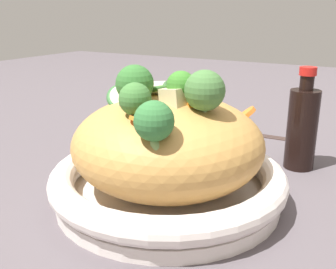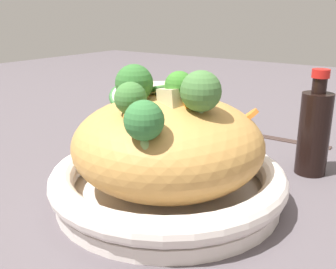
% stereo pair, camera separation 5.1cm
% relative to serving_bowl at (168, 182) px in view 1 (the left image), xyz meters
% --- Properties ---
extents(ground_plane, '(3.00, 3.00, 0.00)m').
position_rel_serving_bowl_xyz_m(ground_plane, '(0.00, 0.00, -0.03)').
color(ground_plane, '#534B50').
extents(serving_bowl, '(0.32, 0.32, 0.05)m').
position_rel_serving_bowl_xyz_m(serving_bowl, '(0.00, 0.00, 0.00)').
color(serving_bowl, white).
rests_on(serving_bowl, ground_plane).
extents(noodle_heap, '(0.25, 0.25, 0.13)m').
position_rel_serving_bowl_xyz_m(noodle_heap, '(0.00, 0.00, 0.05)').
color(noodle_heap, '#C08B46').
rests_on(noodle_heap, serving_bowl).
extents(broccoli_florets, '(0.14, 0.15, 0.08)m').
position_rel_serving_bowl_xyz_m(broccoli_florets, '(-0.04, -0.02, 0.13)').
color(broccoli_florets, '#A3C47C').
rests_on(broccoli_florets, serving_bowl).
extents(carrot_coins, '(0.18, 0.16, 0.05)m').
position_rel_serving_bowl_xyz_m(carrot_coins, '(0.01, -0.03, 0.10)').
color(carrot_coins, orange).
rests_on(carrot_coins, serving_bowl).
extents(zucchini_slices, '(0.12, 0.13, 0.04)m').
position_rel_serving_bowl_xyz_m(zucchini_slices, '(0.02, 0.02, 0.11)').
color(zucchini_slices, beige).
rests_on(zucchini_slices, serving_bowl).
extents(chicken_chunks, '(0.13, 0.12, 0.04)m').
position_rel_serving_bowl_xyz_m(chicken_chunks, '(0.01, 0.02, 0.12)').
color(chicken_chunks, beige).
rests_on(chicken_chunks, serving_bowl).
extents(soy_sauce_bottle, '(0.05, 0.05, 0.17)m').
position_rel_serving_bowl_xyz_m(soy_sauce_bottle, '(0.21, -0.13, 0.04)').
color(soy_sauce_bottle, black).
rests_on(soy_sauce_bottle, ground_plane).
extents(chopsticks_pair, '(0.02, 0.22, 0.01)m').
position_rel_serving_bowl_xyz_m(chopsticks_pair, '(0.34, -0.02, -0.02)').
color(chopsticks_pair, black).
rests_on(chopsticks_pair, ground_plane).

